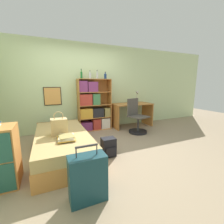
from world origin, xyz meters
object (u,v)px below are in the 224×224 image
at_px(book_stack_on_bed, 66,138).
at_px(desk, 132,110).
at_px(bed, 62,143).
at_px(suitcase, 88,178).
at_px(backpack, 109,147).
at_px(desk_lamp, 138,94).
at_px(bottle_brown, 90,76).
at_px(bottle_blue, 105,76).
at_px(bookcase, 93,108).
at_px(bottle_clear, 97,76).
at_px(handbag, 59,127).
at_px(bottle_green, 81,75).
at_px(desk_chair, 137,122).

bearing_deg(book_stack_on_bed, desk, 35.94).
distance_m(bed, suitcase, 1.41).
bearing_deg(backpack, book_stack_on_bed, -178.94).
bearing_deg(backpack, desk_lamp, 44.07).
distance_m(bottle_brown, bottle_blue, 0.48).
height_order(book_stack_on_bed, bottle_blue, bottle_blue).
bearing_deg(bookcase, bottle_clear, -4.22).
bearing_deg(bottle_blue, bottle_brown, -179.03).
relative_size(handbag, backpack, 1.22).
relative_size(handbag, book_stack_on_bed, 1.25).
bearing_deg(desk, suitcase, -129.81).
distance_m(bottle_green, bottle_blue, 0.72).
xyz_separation_m(suitcase, bottle_green, (0.59, 2.82, 1.37)).
bearing_deg(book_stack_on_bed, bookcase, 60.86).
bearing_deg(desk_chair, desk_lamp, 56.58).
height_order(desk, desk_chair, desk_chair).
xyz_separation_m(bottle_blue, desk, (0.88, -0.13, -1.09)).
height_order(bed, handbag, handbag).
distance_m(handbag, bottle_clear, 2.20).
height_order(bottle_brown, bottle_blue, bottle_brown).
height_order(bottle_blue, desk_chair, bottle_blue).
relative_size(bottle_green, backpack, 0.76).
distance_m(bottle_blue, desk_chair, 1.66).
distance_m(bookcase, bottle_clear, 0.97).
xyz_separation_m(book_stack_on_bed, bottle_brown, (0.94, 1.79, 1.14)).
bearing_deg(bookcase, bottle_blue, -2.32).
bearing_deg(bottle_clear, bottle_green, 171.99).
bearing_deg(bottle_green, desk, -7.25).
bearing_deg(bottle_clear, backpack, -101.92).
height_order(suitcase, bottle_brown, bottle_brown).
bearing_deg(desk_chair, bottle_green, 149.91).
xyz_separation_m(suitcase, desk, (2.18, 2.61, 0.25)).
xyz_separation_m(bookcase, bottle_blue, (0.41, -0.02, 0.94)).
bearing_deg(book_stack_on_bed, bed, 94.13).
xyz_separation_m(handbag, backpack, (0.87, -0.31, -0.44)).
height_order(bottle_brown, desk, bottle_brown).
bearing_deg(book_stack_on_bed, bottle_blue, 51.73).
distance_m(book_stack_on_bed, bookcase, 2.09).
bearing_deg(bookcase, desk, -6.62).
relative_size(desk_chair, backpack, 2.70).
bearing_deg(desk_chair, bottle_brown, 147.84).
relative_size(bed, suitcase, 2.94).
bearing_deg(bottle_green, book_stack_on_bed, -110.78).
distance_m(suitcase, desk_lamp, 3.65).
distance_m(suitcase, desk, 3.41).
xyz_separation_m(bed, book_stack_on_bed, (0.03, -0.45, 0.27)).
bearing_deg(book_stack_on_bed, suitcase, -82.49).
xyz_separation_m(bookcase, bottle_clear, (0.15, -0.01, 0.96)).
relative_size(bottle_clear, bottle_blue, 1.19).
height_order(book_stack_on_bed, desk, desk).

